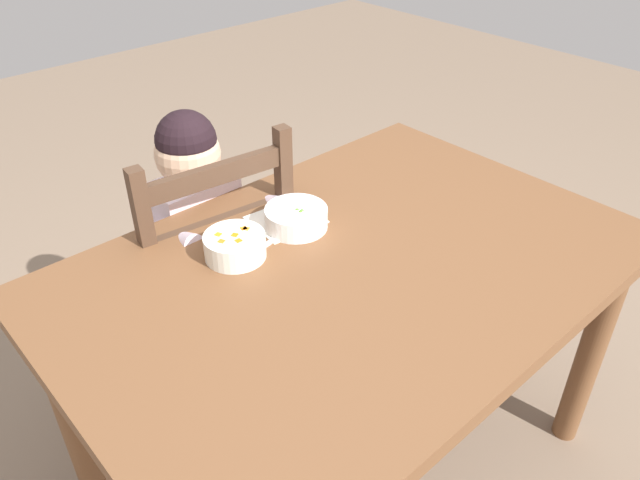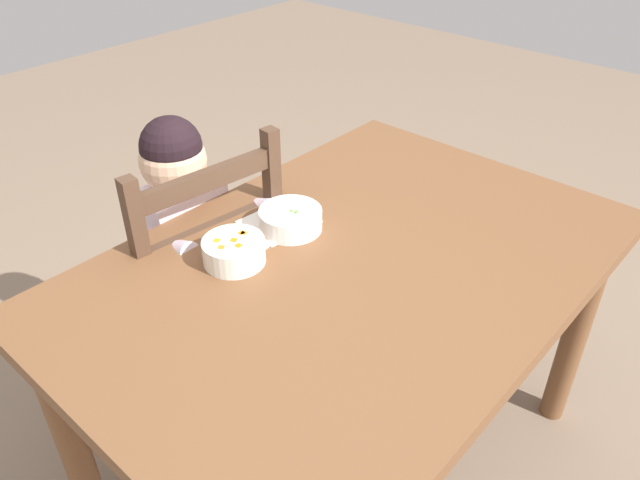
% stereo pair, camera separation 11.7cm
% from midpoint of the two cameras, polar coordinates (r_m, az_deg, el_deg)
% --- Properties ---
extents(ground_plane, '(8.00, 8.00, 0.00)m').
position_cam_midpoint_polar(ground_plane, '(1.90, 0.46, -20.00)').
color(ground_plane, '#7C6754').
extents(dining_table, '(1.30, 0.88, 0.73)m').
position_cam_midpoint_polar(dining_table, '(1.44, 0.58, -5.23)').
color(dining_table, brown).
rests_on(dining_table, ground).
extents(dining_chair, '(0.47, 0.47, 0.92)m').
position_cam_midpoint_polar(dining_chair, '(1.80, -13.45, -4.32)').
color(dining_chair, '#4A3324').
rests_on(dining_chair, ground).
extents(child_figure, '(0.32, 0.31, 0.95)m').
position_cam_midpoint_polar(child_figure, '(1.69, -13.96, 0.50)').
color(child_figure, silver).
rests_on(child_figure, ground).
extents(bowl_of_peas, '(0.15, 0.15, 0.05)m').
position_cam_midpoint_polar(bowl_of_peas, '(1.47, -5.06, 1.90)').
color(bowl_of_peas, white).
rests_on(bowl_of_peas, dining_table).
extents(bowl_of_carrots, '(0.14, 0.14, 0.06)m').
position_cam_midpoint_polar(bowl_of_carrots, '(1.37, -10.45, -1.03)').
color(bowl_of_carrots, white).
rests_on(bowl_of_carrots, dining_table).
extents(spoon, '(0.14, 0.05, 0.01)m').
position_cam_midpoint_polar(spoon, '(1.40, -8.43, -1.42)').
color(spoon, silver).
rests_on(spoon, dining_table).
extents(paper_napkin, '(0.17, 0.16, 0.00)m').
position_cam_midpoint_polar(paper_napkin, '(1.51, -6.18, 1.57)').
color(paper_napkin, white).
rests_on(paper_napkin, dining_table).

